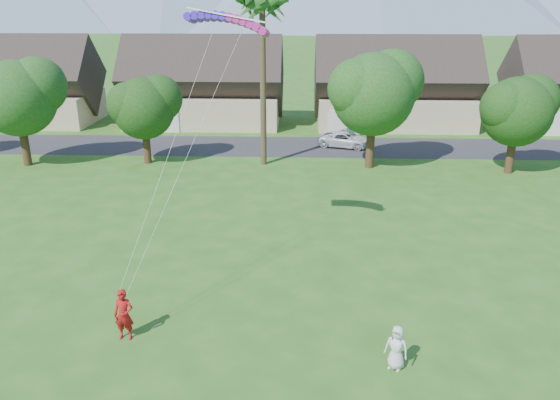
# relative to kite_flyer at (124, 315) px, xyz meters

# --- Properties ---
(street) EXTENTS (90.00, 7.00, 0.01)m
(street) POSITION_rel_kite_flyer_xyz_m (5.51, 28.77, -0.99)
(street) COLOR #2D2D30
(street) RESTS_ON ground
(kite_flyer) EXTENTS (0.73, 0.49, 1.98)m
(kite_flyer) POSITION_rel_kite_flyer_xyz_m (0.00, 0.00, 0.00)
(kite_flyer) COLOR #A81313
(kite_flyer) RESTS_ON ground
(watcher) EXTENTS (0.93, 0.80, 1.61)m
(watcher) POSITION_rel_kite_flyer_xyz_m (9.68, -1.35, -0.18)
(watcher) COLOR silver
(watcher) RESTS_ON ground
(parked_car) EXTENTS (4.99, 3.29, 1.27)m
(parked_car) POSITION_rel_kite_flyer_xyz_m (10.11, 28.77, -0.35)
(parked_car) COLOR silver
(parked_car) RESTS_ON ground
(houses_row) EXTENTS (72.75, 8.19, 8.86)m
(houses_row) POSITION_rel_kite_flyer_xyz_m (6.01, 37.77, 2.45)
(houses_row) COLOR beige
(houses_row) RESTS_ON ground
(tree_row) EXTENTS (62.27, 6.67, 8.45)m
(tree_row) POSITION_rel_kite_flyer_xyz_m (4.37, 22.69, 3.90)
(tree_row) COLOR #47301C
(tree_row) RESTS_ON ground
(fan_palm) EXTENTS (3.00, 3.00, 13.80)m
(fan_palm) POSITION_rel_kite_flyer_xyz_m (3.51, 23.27, 10.81)
(fan_palm) COLOR #4C3D26
(fan_palm) RESTS_ON ground
(parafoil_kite) EXTENTS (3.48, 1.18, 0.50)m
(parafoil_kite) POSITION_rel_kite_flyer_xyz_m (3.34, 6.30, 10.13)
(parafoil_kite) COLOR #401BCC
(parafoil_kite) RESTS_ON ground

